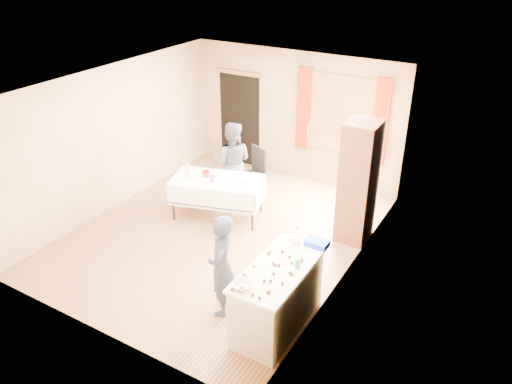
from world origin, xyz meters
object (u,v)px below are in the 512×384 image
Objects in this scene: woman at (232,162)px; cabinet at (358,182)px; chair at (253,182)px; party_table at (217,194)px; counter at (278,297)px; girl at (222,266)px.

cabinet is at bearing 154.25° from woman.
party_table is at bearing -77.31° from chair.
chair is at bearing -150.39° from woman.
girl is at bearing -171.49° from counter.
cabinet is 1.41× the size of counter.
woman reaches higher than girl.
counter is at bearing 108.73° from woman.
woman reaches higher than party_table.
girl is 3.19m from woman.
chair is at bearing 125.71° from counter.
woman is (-2.38, 2.63, 0.33)m from counter.
cabinet is 2.49m from woman.
girl is at bearing -71.07° from party_table.
cabinet is at bearing 140.07° from girl.
cabinet reaches higher than counter.
woman is (-0.25, -0.33, 0.49)m from chair.
cabinet reaches higher than party_table.
girl reaches higher than chair.
cabinet reaches higher than girl.
counter is 0.93× the size of woman.
counter is 1.00× the size of girl.
party_table is (-2.26, 1.96, -0.01)m from counter.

